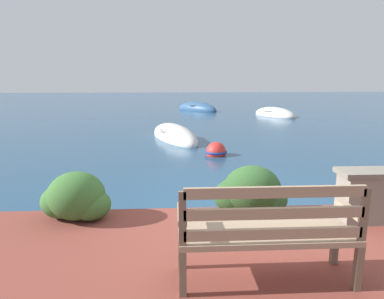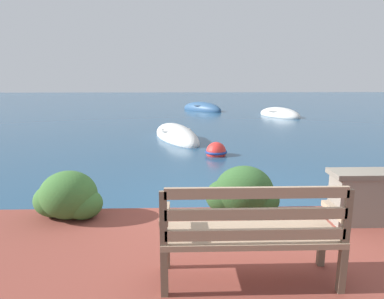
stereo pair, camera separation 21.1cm
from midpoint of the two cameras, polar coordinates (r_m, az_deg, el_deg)
ground_plane at (r=4.94m, az=8.66°, el=-11.74°), size 80.00×80.00×0.00m
park_bench at (r=3.03m, az=10.56°, el=-13.11°), size 1.53×0.48×0.93m
hedge_clump_far_left at (r=4.60m, az=-20.07°, el=-7.71°), size 0.89×0.64×0.61m
hedge_clump_left at (r=4.53m, az=8.44°, el=-7.21°), size 0.95×0.68×0.64m
rowboat_nearest at (r=11.04m, az=-3.49°, el=2.07°), size 1.97×3.23×0.85m
rowboat_mid at (r=18.13m, az=13.29°, el=5.68°), size 2.21×2.96×0.79m
rowboat_far at (r=20.52m, az=0.55°, el=6.73°), size 2.68×2.94×0.89m
mooring_buoy at (r=8.80m, az=3.35°, el=-0.38°), size 0.56×0.56×0.51m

